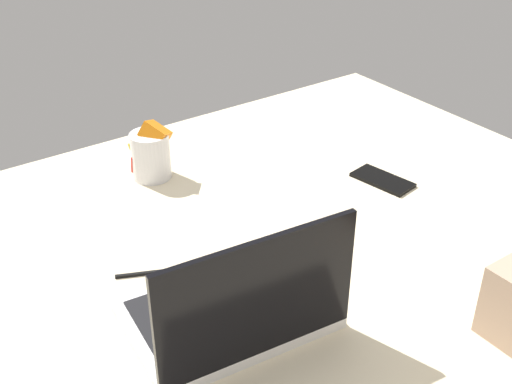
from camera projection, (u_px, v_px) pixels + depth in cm
name	position (u px, v px, depth cm)	size (l,w,h in cm)	color
bed_mattress	(251.00, 325.00, 121.78)	(180.00, 140.00, 18.00)	beige
laptop	(234.00, 310.00, 105.49)	(35.18, 26.26, 23.00)	silver
snack_cup	(150.00, 154.00, 149.17)	(10.00, 9.00, 14.43)	silver
cell_phone	(382.00, 180.00, 149.97)	(6.80, 14.00, 0.80)	black
charger_cable	(162.00, 271.00, 120.78)	(17.00, 0.60, 0.60)	black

